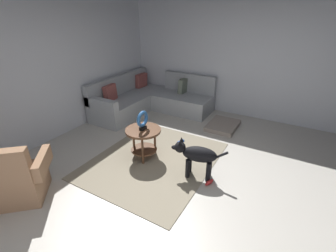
{
  "coord_description": "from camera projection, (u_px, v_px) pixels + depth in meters",
  "views": [
    {
      "loc": [
        -2.7,
        -1.21,
        2.32
      ],
      "look_at": [
        0.45,
        0.6,
        0.55
      ],
      "focal_mm": 25.3,
      "sensor_mm": 36.0,
      "label": 1
    }
  ],
  "objects": [
    {
      "name": "torus_sculpture",
      "position": [
        143.0,
        120.0,
        3.88
      ],
      "size": [
        0.28,
        0.08,
        0.33
      ],
      "color": "black",
      "rests_on": "side_table"
    },
    {
      "name": "side_table",
      "position": [
        143.0,
        136.0,
        4.0
      ],
      "size": [
        0.6,
        0.6,
        0.54
      ],
      "color": "brown",
      "rests_on": "ground_plane"
    },
    {
      "name": "dog_bed_mat",
      "position": [
        223.0,
        125.0,
        5.22
      ],
      "size": [
        0.8,
        0.6,
        0.09
      ],
      "primitive_type": "cube",
      "color": "gray",
      "rests_on": "ground_plane"
    },
    {
      "name": "wall_back",
      "position": [
        47.0,
        69.0,
        4.39
      ],
      "size": [
        6.0,
        0.12,
        2.7
      ],
      "primitive_type": "cube",
      "color": "silver",
      "rests_on": "ground_plane"
    },
    {
      "name": "sectional_couch",
      "position": [
        150.0,
        100.0,
        5.99
      ],
      "size": [
        2.2,
        2.25,
        0.88
      ],
      "color": "#9EA3A8",
      "rests_on": "ground_plane"
    },
    {
      "name": "wall_right",
      "position": [
        246.0,
        58.0,
        5.36
      ],
      "size": [
        0.12,
        6.0,
        2.7
      ],
      "primitive_type": "cube",
      "color": "silver",
      "rests_on": "ground_plane"
    },
    {
      "name": "dog_toy_rope",
      "position": [
        181.0,
        142.0,
        4.61
      ],
      "size": [
        0.16,
        0.1,
        0.05
      ],
      "primitive_type": "cylinder",
      "rotation": [
        0.0,
        1.57,
        2.78
      ],
      "color": "blue",
      "rests_on": "ground_plane"
    },
    {
      "name": "dog_toy_bone",
      "position": [
        209.0,
        182.0,
        3.51
      ],
      "size": [
        0.19,
        0.11,
        0.06
      ],
      "primitive_type": "ellipsoid",
      "rotation": [
        0.0,
        0.0,
        2.83
      ],
      "color": "red",
      "rests_on": "ground_plane"
    },
    {
      "name": "armchair",
      "position": [
        16.0,
        179.0,
        3.11
      ],
      "size": [
        0.98,
        1.0,
        0.88
      ],
      "rotation": [
        0.0,
        0.0,
        -0.83
      ],
      "color": "#936B4C",
      "rests_on": "ground_plane"
    },
    {
      "name": "area_rug",
      "position": [
        154.0,
        160.0,
        4.09
      ],
      "size": [
        2.3,
        1.9,
        0.01
      ],
      "primitive_type": "cube",
      "color": "gray",
      "rests_on": "ground_plane"
    },
    {
      "name": "dog_toy_ball",
      "position": [
        186.0,
        154.0,
        4.21
      ],
      "size": [
        0.07,
        0.07,
        0.07
      ],
      "primitive_type": "sphere",
      "color": "orange",
      "rests_on": "ground_plane"
    },
    {
      "name": "dog",
      "position": [
        197.0,
        155.0,
        3.53
      ],
      "size": [
        0.33,
        0.84,
        0.63
      ],
      "rotation": [
        0.0,
        0.0,
        0.23
      ],
      "color": "black",
      "rests_on": "ground_plane"
    },
    {
      "name": "ground_plane",
      "position": [
        187.0,
        180.0,
        3.68
      ],
      "size": [
        6.0,
        6.0,
        0.1
      ],
      "primitive_type": "cube",
      "color": "#B7B2A8"
    }
  ]
}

